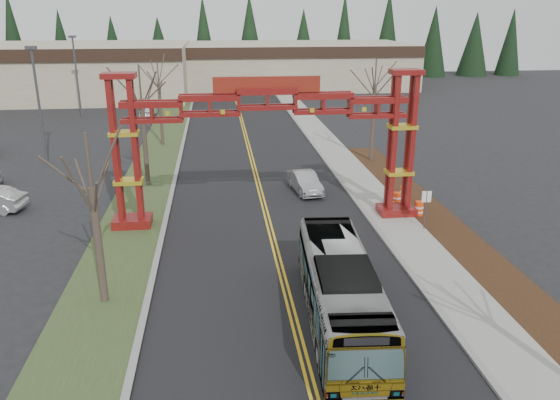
{
  "coord_description": "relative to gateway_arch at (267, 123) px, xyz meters",
  "views": [
    {
      "loc": [
        -2.83,
        -12.67,
        12.02
      ],
      "look_at": [
        0.06,
        12.12,
        3.36
      ],
      "focal_mm": 35.0,
      "sensor_mm": 36.0,
      "label": 1
    }
  ],
  "objects": [
    {
      "name": "road",
      "position": [
        -0.0,
        7.0,
        -5.97
      ],
      "size": [
        12.0,
        110.0,
        0.02
      ],
      "primitive_type": "cube",
      "color": "black",
      "rests_on": "ground"
    },
    {
      "name": "lane_line_left",
      "position": [
        -0.12,
        7.0,
        -5.96
      ],
      "size": [
        0.12,
        100.0,
        0.01
      ],
      "primitive_type": "cube",
      "color": "yellow",
      "rests_on": "road"
    },
    {
      "name": "lane_line_right",
      "position": [
        0.12,
        7.0,
        -5.96
      ],
      "size": [
        0.12,
        100.0,
        0.01
      ],
      "primitive_type": "cube",
      "color": "yellow",
      "rests_on": "road"
    },
    {
      "name": "curb_right",
      "position": [
        6.15,
        7.0,
        -5.91
      ],
      "size": [
        0.3,
        110.0,
        0.15
      ],
      "primitive_type": "cube",
      "color": "gray",
      "rests_on": "ground"
    },
    {
      "name": "sidewalk_right",
      "position": [
        7.6,
        7.0,
        -5.91
      ],
      "size": [
        2.6,
        110.0,
        0.14
      ],
      "primitive_type": "cube",
      "color": "gray",
      "rests_on": "ground"
    },
    {
      "name": "landscape_strip",
      "position": [
        10.2,
        -8.0,
        -5.92
      ],
      "size": [
        2.6,
        50.0,
        0.12
      ],
      "primitive_type": "cube",
      "color": "black",
      "rests_on": "ground"
    },
    {
      "name": "grass_median",
      "position": [
        -8.0,
        7.0,
        -5.94
      ],
      "size": [
        4.0,
        110.0,
        0.08
      ],
      "primitive_type": "cube",
      "color": "#344522",
      "rests_on": "ground"
    },
    {
      "name": "curb_left",
      "position": [
        -6.15,
        7.0,
        -5.91
      ],
      "size": [
        0.3,
        110.0,
        0.15
      ],
      "primitive_type": "cube",
      "color": "gray",
      "rests_on": "ground"
    },
    {
      "name": "gateway_arch",
      "position": [
        0.0,
        0.0,
        0.0
      ],
      "size": [
        18.2,
        1.6,
        8.9
      ],
      "color": "#5E0C0D",
      "rests_on": "ground"
    },
    {
      "name": "retail_building_west",
      "position": [
        -30.0,
        53.96,
        -2.22
      ],
      "size": [
        46.0,
        22.3,
        7.5
      ],
      "color": "tan",
      "rests_on": "ground"
    },
    {
      "name": "retail_building_east",
      "position": [
        10.0,
        61.95,
        -2.47
      ],
      "size": [
        38.0,
        20.3,
        7.0
      ],
      "color": "tan",
      "rests_on": "ground"
    },
    {
      "name": "conifer_treeline",
      "position": [
        0.25,
        74.0,
        0.5
      ],
      "size": [
        116.1,
        5.6,
        13.0
      ],
      "color": "black",
      "rests_on": "ground"
    },
    {
      "name": "transit_bus",
      "position": [
        1.8,
        -11.75,
        -4.5
      ],
      "size": [
        3.21,
        10.76,
        2.96
      ],
      "primitive_type": "imported",
      "rotation": [
        0.0,
        0.0,
        -0.07
      ],
      "color": "#A9AAB0",
      "rests_on": "ground"
    },
    {
      "name": "silver_sedan",
      "position": [
        3.12,
        5.26,
        -5.27
      ],
      "size": [
        2.06,
        4.46,
        1.42
      ],
      "primitive_type": "imported",
      "rotation": [
        0.0,
        0.0,
        0.13
      ],
      "color": "#A5A8AD",
      "rests_on": "ground"
    },
    {
      "name": "parked_car_far_a",
      "position": [
        -11.0,
        36.03,
        -5.34
      ],
      "size": [
        1.69,
        4.02,
        1.29
      ],
      "primitive_type": "imported",
      "rotation": [
        0.0,
        0.0,
        3.06
      ],
      "color": "#BABBC3",
      "rests_on": "ground"
    },
    {
      "name": "bare_tree_median_near",
      "position": [
        -8.0,
        -8.85,
        -0.77
      ],
      "size": [
        3.45,
        3.45,
        7.51
      ],
      "color": "#382D26",
      "rests_on": "ground"
    },
    {
      "name": "bare_tree_median_mid",
      "position": [
        -8.0,
        8.14,
        0.24
      ],
      "size": [
        3.48,
        3.48,
        8.56
      ],
      "color": "#382D26",
      "rests_on": "ground"
    },
    {
      "name": "bare_tree_median_far",
      "position": [
        -8.0,
        20.69,
        -0.21
      ],
      "size": [
        2.99,
        2.99,
        7.79
      ],
      "color": "#382D26",
      "rests_on": "ground"
    },
    {
      "name": "bare_tree_right_far",
      "position": [
        10.0,
        12.9,
        0.36
      ],
      "size": [
        3.17,
        3.17,
        8.48
      ],
      "color": "#382D26",
      "rests_on": "ground"
    },
    {
      "name": "light_pole_near",
      "position": [
        -17.07,
        15.39,
        -0.51
      ],
      "size": [
        0.82,
        0.41,
        9.45
      ],
      "color": "#3F3F44",
      "rests_on": "ground"
    },
    {
      "name": "light_pole_far",
      "position": [
        -19.03,
        36.99,
        -0.56
      ],
      "size": [
        0.81,
        0.41,
        9.37
      ],
      "color": "#3F3F44",
      "rests_on": "ground"
    },
    {
      "name": "street_sign",
      "position": [
        8.82,
        -2.59,
        -4.26
      ],
      "size": [
        0.55,
        0.07,
        2.4
      ],
      "color": "#3F3F44",
      "rests_on": "ground"
    },
    {
      "name": "barrel_south",
      "position": [
        9.3,
        -0.4,
        -5.49
      ],
      "size": [
        0.54,
        0.54,
        0.99
      ],
      "color": "#F5450D",
      "rests_on": "ground"
    },
    {
      "name": "barrel_mid",
      "position": [
        8.56,
        1.6,
        -5.51
      ],
      "size": [
        0.51,
        0.51,
        0.94
      ],
      "color": "#F5450D",
      "rests_on": "ground"
    },
    {
      "name": "barrel_north",
      "position": [
        9.35,
        2.5,
        -5.46
      ],
      "size": [
        0.56,
        0.56,
        1.05
      ],
      "color": "#F5450D",
      "rests_on": "ground"
    }
  ]
}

